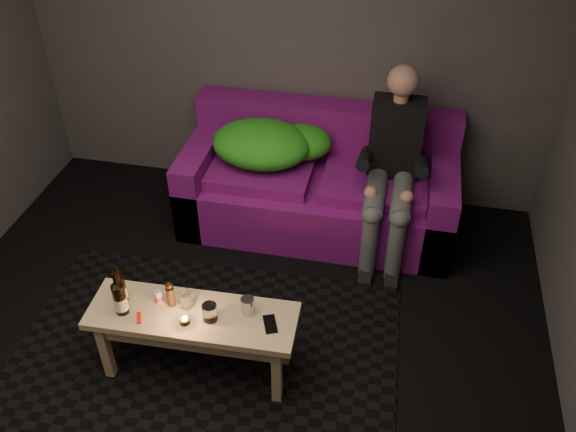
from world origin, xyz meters
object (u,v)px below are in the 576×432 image
Objects in this scene: beer_bottle_a at (121,288)px; beer_bottle_b at (120,298)px; steel_cup at (248,306)px; person at (393,163)px; sofa at (319,186)px; coffee_table at (193,324)px.

beer_bottle_b is at bearing -67.09° from beer_bottle_a.
beer_bottle_a is at bearing -175.98° from steel_cup.
person is 1.54m from steel_cup.
sofa is 1.50× the size of person.
person is at bearing 47.58° from beer_bottle_b.
person is 12.99× the size of steel_cup.
sofa is at bearing 74.05° from coffee_table.
beer_bottle_b is 0.70m from steel_cup.
beer_bottle_a is at bearing -119.07° from sofa.
sofa is 1.55m from steel_cup.
beer_bottle_b reaches higher than beer_bottle_a.
beer_bottle_a is 0.73m from steel_cup.
sofa is 1.83m from beer_bottle_a.
coffee_table is 0.46m from beer_bottle_a.
person reaches higher than sofa.
sofa is 1.67m from coffee_table.
beer_bottle_a is at bearing 177.02° from coffee_table.
beer_bottle_a is 2.42× the size of steel_cup.
beer_bottle_b reaches higher than coffee_table.
coffee_table is (-0.46, -1.60, 0.08)m from sofa.
person reaches higher than steel_cup.
beer_bottle_b is at bearing -170.05° from coffee_table.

